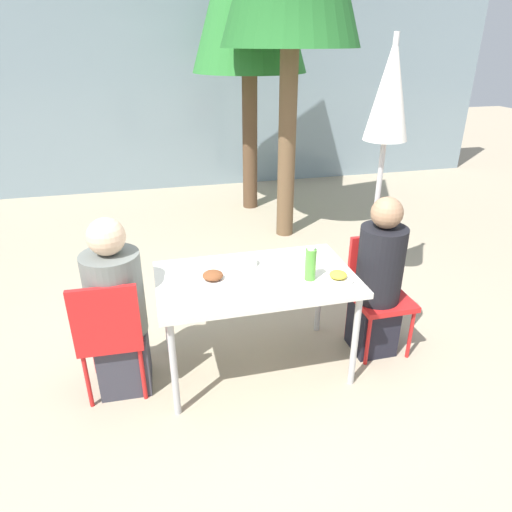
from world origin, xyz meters
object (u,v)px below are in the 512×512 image
object	(u,v)px
chair_left	(110,330)
drinking_cup	(305,259)
bottle	(311,264)
person_right	(378,282)
person_left	(118,313)
chair_right	(378,285)
salad_bowl	(244,262)
closed_umbrella	(388,108)

from	to	relation	value
chair_left	drinking_cup	distance (m)	1.36
chair_left	bottle	distance (m)	1.33
person_right	bottle	world-z (taller)	person_right
person_left	chair_right	world-z (taller)	person_left
bottle	drinking_cup	size ratio (longest dim) A/B	2.76
person_left	drinking_cup	xyz separation A→B (m)	(1.27, 0.06, 0.21)
person_right	salad_bowl	size ratio (longest dim) A/B	6.55
chair_left	salad_bowl	world-z (taller)	chair_left
chair_right	salad_bowl	xyz separation A→B (m)	(-0.99, 0.11, 0.26)
person_left	salad_bowl	world-z (taller)	person_left
drinking_cup	person_left	bearing A→B (deg)	-177.25
drinking_cup	chair_right	bearing A→B (deg)	-0.78
person_left	person_right	distance (m)	1.81
closed_umbrella	drinking_cup	size ratio (longest dim) A/B	26.31
chair_left	closed_umbrella	distance (m)	2.60
chair_left	drinking_cup	bearing A→B (deg)	7.83
chair_left	salad_bowl	bearing A→B (deg)	16.43
chair_left	salad_bowl	size ratio (longest dim) A/B	4.65
drinking_cup	salad_bowl	bearing A→B (deg)	166.36
closed_umbrella	bottle	bearing A→B (deg)	-136.63
chair_right	person_right	size ratio (longest dim) A/B	0.71
salad_bowl	person_left	bearing A→B (deg)	-169.49
person_left	salad_bowl	xyz separation A→B (m)	(0.86, 0.16, 0.19)
chair_right	drinking_cup	size ratio (longest dim) A/B	10.28
chair_left	closed_umbrella	xyz separation A→B (m)	(2.18, 0.78, 1.18)
bottle	salad_bowl	distance (m)	0.49
chair_right	closed_umbrella	size ratio (longest dim) A/B	0.39
chair_left	chair_right	world-z (taller)	same
person_right	closed_umbrella	bearing A→B (deg)	-114.21
chair_right	closed_umbrella	xyz separation A→B (m)	(0.28, 0.65, 1.18)
person_right	salad_bowl	distance (m)	0.98
drinking_cup	bottle	bearing A→B (deg)	-100.47
chair_left	person_right	distance (m)	1.86
bottle	chair_left	bearing A→B (deg)	176.94
chair_left	closed_umbrella	bearing A→B (deg)	21.42
person_left	bottle	distance (m)	1.27
drinking_cup	salad_bowl	distance (m)	0.42
person_left	salad_bowl	distance (m)	0.90
chair_right	closed_umbrella	world-z (taller)	closed_umbrella
chair_left	chair_right	xyz separation A→B (m)	(1.91, 0.13, 0.00)
chair_left	drinking_cup	size ratio (longest dim) A/B	10.28
person_left	salad_bowl	bearing A→B (deg)	12.33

